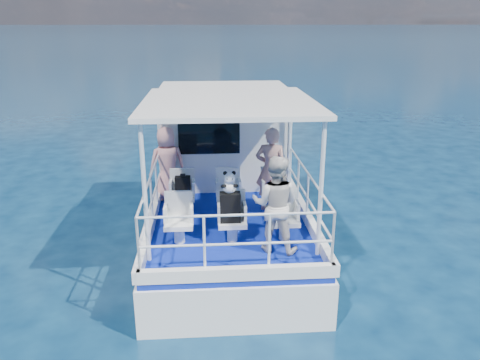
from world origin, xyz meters
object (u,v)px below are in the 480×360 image
at_px(passenger_stbd_aft, 275,204).
at_px(panda, 230,182).
at_px(passenger_port_fwd, 167,163).
at_px(backpack_center, 230,207).

bearing_deg(passenger_stbd_aft, panda, -6.64).
height_order(passenger_stbd_aft, panda, passenger_stbd_aft).
distance_m(passenger_port_fwd, backpack_center, 2.51).
xyz_separation_m(passenger_stbd_aft, panda, (-0.72, 0.34, 0.28)).
distance_m(backpack_center, panda, 0.44).
height_order(passenger_stbd_aft, backpack_center, passenger_stbd_aft).
bearing_deg(passenger_port_fwd, panda, 102.00).
xyz_separation_m(backpack_center, panda, (-0.01, 0.00, 0.44)).
bearing_deg(passenger_stbd_aft, backpack_center, -6.74).
xyz_separation_m(passenger_stbd_aft, backpack_center, (-0.71, 0.34, -0.17)).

